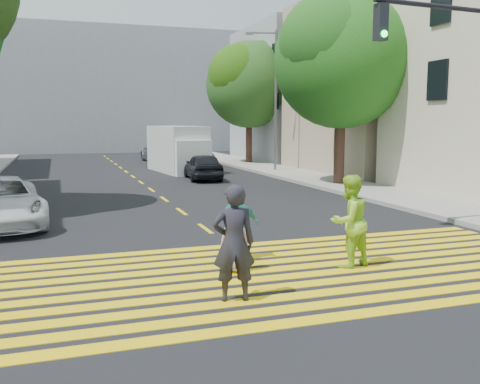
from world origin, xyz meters
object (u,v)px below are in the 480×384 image
tree_right_near (342,53)px  tree_right_far (250,80)px  traffic_signal (465,79)px  pedestrian_extra (237,224)px  pedestrian_child (235,241)px  pedestrian_man (234,243)px  white_van (179,150)px  dark_car_parked (197,156)px  pedestrian_woman (349,221)px  dark_car_near (203,166)px  silver_car (158,152)px

tree_right_near → tree_right_far: bearing=88.1°
traffic_signal → pedestrian_extra: bearing=-173.2°
pedestrian_child → traffic_signal: size_ratio=0.20×
pedestrian_man → white_van: 23.16m
tree_right_near → traffic_signal: (-1.71, -9.71, -1.89)m
pedestrian_extra → dark_car_parked: (5.12, 23.64, -0.07)m
tree_right_near → pedestrian_woman: (-6.72, -12.36, -5.05)m
pedestrian_extra → white_van: white_van is taller
dark_car_near → dark_car_parked: (1.69, 7.89, 0.01)m
tree_right_far → dark_car_parked: (-4.02, -0.98, -5.10)m
tree_right_far → dark_car_parked: size_ratio=2.03×
pedestrian_man → pedestrian_extra: 2.67m
dark_car_near → traffic_signal: bearing=109.4°
silver_car → white_van: bearing=85.8°
tree_right_near → dark_car_near: bearing=138.5°
pedestrian_man → traffic_signal: size_ratio=0.31×
dark_car_near → tree_right_near: bearing=144.0°
dark_car_near → white_van: size_ratio=0.68×
pedestrian_child → dark_car_near: (3.78, 16.64, 0.06)m
tree_right_near → pedestrian_extra: 15.02m
tree_right_near → silver_car: bearing=106.2°
pedestrian_child → silver_car: bearing=-78.9°
pedestrian_man → dark_car_near: size_ratio=0.49×
silver_car → traffic_signal: 28.04m
tree_right_far → pedestrian_woman: 27.29m
dark_car_near → dark_car_parked: 8.07m
tree_right_near → pedestrian_man: 17.37m
white_van → pedestrian_child: bearing=-105.8°
pedestrian_child → traffic_signal: 8.42m
pedestrian_extra → traffic_signal: traffic_signal is taller
pedestrian_extra → pedestrian_man: bearing=82.2°
pedestrian_man → pedestrian_woman: size_ratio=1.03×
dark_car_near → traffic_signal: 15.18m
tree_right_near → pedestrian_extra: (-8.68, -11.09, -5.22)m
tree_right_far → pedestrian_man: bearing=-110.3°
dark_car_near → silver_car: size_ratio=0.82×
tree_right_far → silver_car: size_ratio=1.76×
white_van → traffic_signal: traffic_signal is taller
pedestrian_extra → silver_car: 29.21m
pedestrian_child → silver_car: size_ratio=0.25×
pedestrian_woman → pedestrian_man: bearing=8.2°
tree_right_far → pedestrian_man: size_ratio=4.41×
silver_car → pedestrian_woman: bearing=85.0°
tree_right_far → dark_car_near: bearing=-122.8°
dark_car_near → traffic_signal: traffic_signal is taller
pedestrian_man → dark_car_near: pedestrian_man is taller
pedestrian_extra → dark_car_parked: size_ratio=0.36×
pedestrian_child → dark_car_parked: size_ratio=0.29×
pedestrian_man → traffic_signal: (7.87, 3.88, 3.13)m
tree_right_near → dark_car_near: (-5.25, 4.65, -5.31)m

